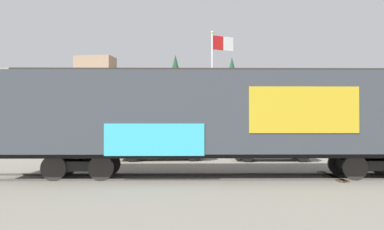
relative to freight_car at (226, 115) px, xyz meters
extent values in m
plane|color=slate|center=(0.67, 0.00, -2.39)|extent=(260.00, 260.00, 0.00)
cube|color=#4C4742|center=(-0.02, -0.72, -2.35)|extent=(59.98, 1.78, 0.08)
cube|color=#4C4742|center=(0.02, 0.72, -2.35)|extent=(59.98, 1.78, 0.08)
cube|color=#423323|center=(4.07, -0.11, -2.36)|extent=(0.31, 2.51, 0.07)
cube|color=#423323|center=(3.99, -0.11, -2.36)|extent=(0.31, 2.51, 0.07)
cube|color=#33383D|center=(0.00, 0.00, 0.07)|extent=(17.29, 3.56, 2.91)
cube|color=#2D2823|center=(0.00, 0.00, 1.65)|extent=(16.35, 0.86, 0.24)
cube|color=#B2931E|center=(2.46, -1.62, 0.15)|extent=(3.79, 0.14, 1.60)
cube|color=#33A5CC|center=(-2.66, -1.48, -0.87)|extent=(3.41, 0.13, 1.10)
cube|color=black|center=(0.00, 0.00, -1.48)|extent=(16.91, 2.16, 0.20)
cube|color=black|center=(-5.46, 0.16, -1.88)|extent=(2.14, 1.44, 0.36)
cylinder|color=black|center=(-6.33, -0.54, -1.93)|extent=(0.92, 0.15, 0.92)
cylinder|color=black|center=(-6.29, 0.90, -1.93)|extent=(0.92, 0.15, 0.92)
cylinder|color=black|center=(-4.63, -0.59, -1.93)|extent=(0.92, 0.15, 0.92)
cylinder|color=black|center=(-4.59, 0.85, -1.93)|extent=(0.92, 0.15, 0.92)
cube|color=black|center=(5.45, -0.15, -1.88)|extent=(2.14, 1.44, 0.36)
cylinder|color=black|center=(4.58, -0.85, -1.93)|extent=(0.92, 0.15, 0.92)
cylinder|color=black|center=(4.62, 0.59, -1.93)|extent=(0.92, 0.15, 0.92)
cylinder|color=black|center=(6.32, 0.55, -1.93)|extent=(0.92, 0.15, 0.92)
cylinder|color=silver|center=(0.35, 9.38, 1.41)|extent=(0.12, 0.12, 7.61)
sphere|color=#D8CC66|center=(0.35, 9.38, 5.30)|extent=(0.18, 0.18, 0.18)
cube|color=red|center=(1.08, 9.74, 4.68)|extent=(1.37, 0.70, 0.88)
cube|color=white|center=(1.42, 9.91, 4.68)|extent=(0.70, 0.37, 0.88)
cube|color=gray|center=(0.67, 70.01, 2.97)|extent=(159.04, 42.06, 10.72)
cube|color=#8C725B|center=(-16.68, 57.39, 9.93)|extent=(7.38, 5.45, 3.20)
cone|color=#193D23|center=(9.23, 61.75, 10.35)|extent=(2.02, 2.02, 4.04)
cone|color=#193D23|center=(-1.97, 54.10, 9.90)|extent=(1.57, 1.57, 3.14)
cube|color=#9E8966|center=(-2.68, 6.85, -1.70)|extent=(4.89, 2.13, 0.76)
cube|color=#2D333D|center=(-2.82, 6.84, -1.01)|extent=(2.19, 1.78, 0.61)
cylinder|color=black|center=(-1.11, 7.82, -2.07)|extent=(0.65, 0.26, 0.64)
cylinder|color=black|center=(-1.01, 6.08, -2.07)|extent=(0.65, 0.26, 0.64)
cylinder|color=black|center=(-4.36, 7.62, -2.07)|extent=(0.65, 0.26, 0.64)
cylinder|color=black|center=(-4.25, 5.87, -2.07)|extent=(0.65, 0.26, 0.64)
cube|color=#B7BABF|center=(3.33, 6.27, -1.72)|extent=(4.36, 1.98, 0.70)
cube|color=#2D333D|center=(3.20, 6.28, -1.05)|extent=(2.13, 1.69, 0.65)
cylinder|color=black|center=(4.82, 7.03, -2.07)|extent=(0.65, 0.25, 0.64)
cylinder|color=black|center=(4.73, 5.36, -2.07)|extent=(0.65, 0.25, 0.64)
cylinder|color=black|center=(1.92, 7.19, -2.07)|extent=(0.65, 0.25, 0.64)
cylinder|color=black|center=(1.83, 5.51, -2.07)|extent=(0.65, 0.25, 0.64)
cube|color=silver|center=(9.38, 6.52, -1.68)|extent=(4.79, 2.13, 0.80)
cube|color=#2D333D|center=(9.23, 6.53, -0.92)|extent=(2.08, 1.76, 0.71)
cylinder|color=black|center=(7.86, 7.49, -2.07)|extent=(0.65, 0.26, 0.64)
cylinder|color=black|center=(7.74, 5.78, -2.07)|extent=(0.65, 0.26, 0.64)
camera|label=1|loc=(-1.94, -14.75, -0.23)|focal=36.42mm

